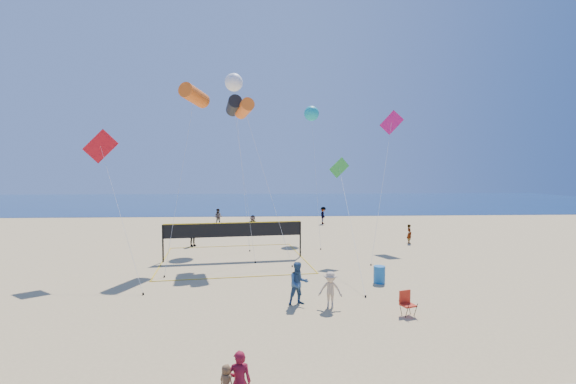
{
  "coord_description": "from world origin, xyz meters",
  "views": [
    {
      "loc": [
        0.17,
        -11.39,
        5.64
      ],
      "look_at": [
        0.86,
        2.0,
        4.94
      ],
      "focal_mm": 24.0,
      "sensor_mm": 36.0,
      "label": 1
    }
  ],
  "objects_px": {
    "trash_barrel": "(379,275)",
    "volleyball_net": "(234,234)",
    "woman": "(239,383)",
    "camp_chair": "(407,302)"
  },
  "relations": [
    {
      "from": "woman",
      "to": "trash_barrel",
      "type": "height_order",
      "value": "woman"
    },
    {
      "from": "volleyball_net",
      "to": "camp_chair",
      "type": "bearing_deg",
      "value": -60.23
    },
    {
      "from": "woman",
      "to": "camp_chair",
      "type": "relative_size",
      "value": 1.44
    },
    {
      "from": "woman",
      "to": "trash_barrel",
      "type": "relative_size",
      "value": 1.76
    },
    {
      "from": "camp_chair",
      "to": "trash_barrel",
      "type": "distance_m",
      "value": 4.37
    },
    {
      "from": "trash_barrel",
      "to": "volleyball_net",
      "type": "distance_m",
      "value": 9.79
    },
    {
      "from": "camp_chair",
      "to": "volleyball_net",
      "type": "xyz_separation_m",
      "value": [
        -7.66,
        10.09,
        1.1
      ]
    },
    {
      "from": "trash_barrel",
      "to": "woman",
      "type": "bearing_deg",
      "value": -121.44
    },
    {
      "from": "trash_barrel",
      "to": "volleyball_net",
      "type": "bearing_deg",
      "value": 143.86
    },
    {
      "from": "woman",
      "to": "camp_chair",
      "type": "distance_m",
      "value": 8.52
    }
  ]
}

